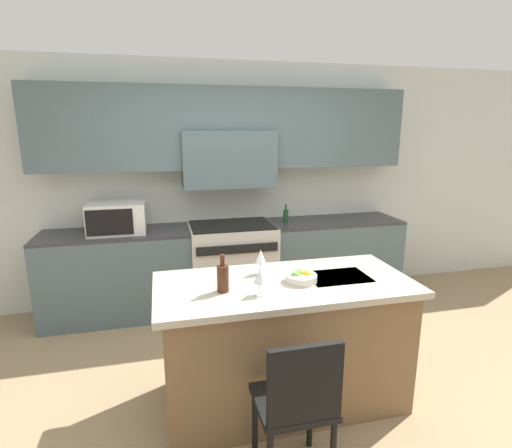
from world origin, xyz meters
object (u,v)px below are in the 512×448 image
at_px(wine_bottle, 223,278).
at_px(wine_glass_near, 260,276).
at_px(microwave, 117,218).
at_px(oil_bottle_on_counter, 286,216).
at_px(island_chair, 297,401).
at_px(fruit_bowl, 301,277).
at_px(range_stove, 232,265).
at_px(wine_glass_far, 261,257).

distance_m(wine_bottle, wine_glass_near, 0.25).
bearing_deg(microwave, oil_bottle_on_counter, 0.87).
height_order(wine_glass_near, oil_bottle_on_counter, oil_bottle_on_counter).
bearing_deg(island_chair, fruit_bowl, 69.30).
bearing_deg(fruit_bowl, wine_bottle, -175.69).
distance_m(microwave, oil_bottle_on_counter, 1.82).
xyz_separation_m(range_stove, fruit_bowl, (0.18, -1.73, 0.49)).
bearing_deg(fruit_bowl, microwave, 128.05).
bearing_deg(wine_glass_near, island_chair, -82.50).
relative_size(wine_glass_far, fruit_bowl, 0.84).
height_order(wine_bottle, fruit_bowl, wine_bottle).
relative_size(wine_glass_far, oil_bottle_on_counter, 0.90).
relative_size(island_chair, wine_glass_far, 5.06).
distance_m(microwave, wine_glass_near, 2.16).
relative_size(fruit_bowl, oil_bottle_on_counter, 1.07).
distance_m(range_stove, fruit_bowl, 1.81).
bearing_deg(island_chair, wine_glass_near, 97.50).
height_order(range_stove, wine_glass_near, wine_glass_near).
height_order(island_chair, wine_glass_far, wine_glass_far).
height_order(island_chair, wine_glass_near, wine_glass_near).
bearing_deg(wine_bottle, wine_glass_far, 38.98).
bearing_deg(oil_bottle_on_counter, wine_bottle, -119.15).
bearing_deg(oil_bottle_on_counter, fruit_bowl, -104.42).
xyz_separation_m(range_stove, oil_bottle_on_counter, (0.64, 0.05, 0.53)).
bearing_deg(fruit_bowl, wine_glass_near, -155.93).
bearing_deg(oil_bottle_on_counter, wine_glass_near, -112.34).
height_order(microwave, oil_bottle_on_counter, microwave).
xyz_separation_m(microwave, wine_glass_far, (1.13, -1.53, -0.02)).
distance_m(wine_glass_near, oil_bottle_on_counter, 2.08).
bearing_deg(wine_bottle, island_chair, -65.72).
bearing_deg(oil_bottle_on_counter, island_chair, -106.23).
bearing_deg(fruit_bowl, wine_glass_far, 137.38).
height_order(microwave, wine_bottle, microwave).
relative_size(wine_glass_near, oil_bottle_on_counter, 0.90).
relative_size(microwave, wine_glass_far, 3.06).
bearing_deg(wine_bottle, range_stove, 77.99).
height_order(wine_bottle, wine_glass_near, wine_bottle).
bearing_deg(wine_bottle, fruit_bowl, 4.31).
relative_size(island_chair, fruit_bowl, 4.27).
distance_m(range_stove, oil_bottle_on_counter, 0.83).
xyz_separation_m(microwave, wine_glass_near, (1.03, -1.89, -0.02)).
height_order(range_stove, wine_glass_far, wine_glass_far).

